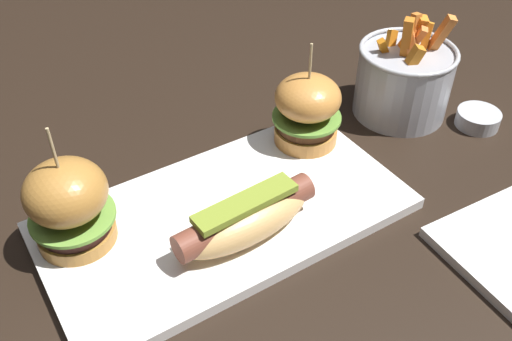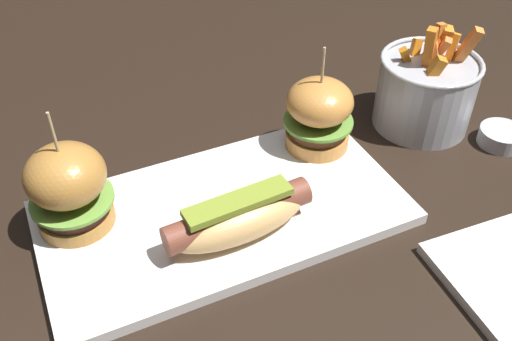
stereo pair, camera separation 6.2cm
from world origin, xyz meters
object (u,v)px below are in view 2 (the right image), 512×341
fries_bucket (426,90)px  slider_left (69,187)px  sauce_ramekin (501,136)px  hot_dog (241,216)px  slider_right (319,114)px  platter_main (224,212)px

fries_bucket → slider_left: bearing=-178.9°
fries_bucket → sauce_ramekin: 0.11m
hot_dog → sauce_ramekin: hot_dog is taller
slider_left → slider_right: bearing=2.0°
platter_main → sauce_ramekin: (0.38, -0.03, 0.00)m
platter_main → slider_right: slider_right is taller
slider_left → fries_bucket: slider_left is taller
hot_dog → slider_right: size_ratio=1.20×
platter_main → fries_bucket: (0.31, 0.06, 0.04)m
hot_dog → fries_bucket: (0.31, 0.10, 0.01)m
hot_dog → fries_bucket: fries_bucket is taller
hot_dog → slider_left: size_ratio=1.15×
slider_left → hot_dog: bearing=-30.4°
hot_dog → fries_bucket: 0.33m
sauce_ramekin → hot_dog: bearing=-177.4°
fries_bucket → sauce_ramekin: size_ratio=2.50×
slider_right → sauce_ramekin: slider_right is taller
slider_right → fries_bucket: (0.16, -0.00, -0.01)m
platter_main → fries_bucket: fries_bucket is taller
platter_main → fries_bucket: 0.32m
platter_main → slider_right: 0.17m
platter_main → sauce_ramekin: 0.38m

